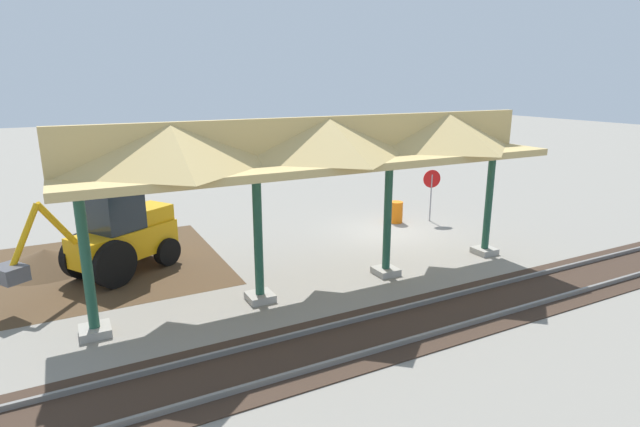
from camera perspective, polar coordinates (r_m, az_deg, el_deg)
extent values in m
plane|color=gray|center=(19.97, 8.09, -2.16)|extent=(120.00, 120.00, 0.00)
cube|color=#4C3823|center=(17.64, -25.10, -5.78)|extent=(8.26, 7.00, 0.01)
cube|color=#9E998E|center=(18.30, 18.27, -4.06)|extent=(0.70, 0.70, 0.20)
cylinder|color=#1E4C38|center=(17.84, 18.71, 1.12)|extent=(0.24, 0.24, 3.60)
cube|color=#9E998E|center=(15.72, 7.51, -6.53)|extent=(0.70, 0.70, 0.20)
cylinder|color=#1E4C38|center=(15.18, 7.73, -0.55)|extent=(0.24, 0.24, 3.60)
cube|color=#9E998E|center=(13.92, -6.86, -9.44)|extent=(0.70, 0.70, 0.20)
cylinder|color=#1E4C38|center=(13.31, -7.08, -2.75)|extent=(0.24, 0.24, 3.60)
cube|color=#9E998E|center=(13.22, -24.31, -12.12)|extent=(0.70, 0.70, 0.20)
cylinder|color=#1E4C38|center=(12.58, -25.13, -5.16)|extent=(0.24, 0.24, 3.60)
cube|color=tan|center=(13.71, 0.85, 6.05)|extent=(13.65, 3.20, 0.20)
cube|color=tan|center=(13.62, 0.86, 8.75)|extent=(13.65, 0.20, 1.10)
pyramid|color=tan|center=(16.01, 14.22, 9.22)|extent=(3.73, 3.20, 1.10)
pyramid|color=tan|center=(13.62, 0.86, 8.75)|extent=(3.73, 3.20, 1.10)
pyramid|color=tan|center=(12.22, -16.68, 7.42)|extent=(3.73, 3.20, 1.10)
cube|color=slate|center=(15.83, 20.62, -7.35)|extent=(60.00, 0.08, 0.15)
cube|color=slate|center=(15.00, 24.70, -9.02)|extent=(60.00, 0.08, 0.15)
cube|color=#38281E|center=(15.43, 22.58, -8.37)|extent=(60.00, 2.58, 0.03)
cylinder|color=gray|center=(21.66, 12.55, 1.75)|extent=(0.06, 0.06, 2.03)
cylinder|color=red|center=(21.50, 12.67, 3.89)|extent=(0.74, 0.24, 0.76)
cube|color=orange|center=(16.64, -21.45, -3.08)|extent=(3.40, 2.80, 0.90)
cube|color=#1E262D|center=(16.22, -22.38, 0.61)|extent=(1.72, 1.68, 1.40)
cube|color=orange|center=(17.07, -19.00, 0.04)|extent=(1.56, 1.54, 0.50)
cylinder|color=black|center=(16.75, -25.45, -4.36)|extent=(1.35, 1.00, 1.40)
cylinder|color=black|center=(15.63, -22.45, -5.36)|extent=(1.35, 1.00, 1.40)
cylinder|color=black|center=(17.92, -19.89, -3.42)|extent=(0.92, 0.73, 0.90)
cylinder|color=black|center=(16.98, -17.05, -4.18)|extent=(0.92, 0.73, 0.90)
cylinder|color=orange|center=(15.23, -27.86, -1.06)|extent=(1.00, 0.72, 1.41)
cylinder|color=orange|center=(14.83, -30.77, -2.43)|extent=(0.99, 0.70, 1.69)
cube|color=#47474C|center=(14.86, -31.91, -5.82)|extent=(0.93, 1.00, 0.40)
cone|color=#4C3823|center=(18.43, -28.74, -5.39)|extent=(6.28, 6.28, 1.21)
cylinder|color=orange|center=(21.30, 8.68, 0.16)|extent=(0.56, 0.56, 0.90)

